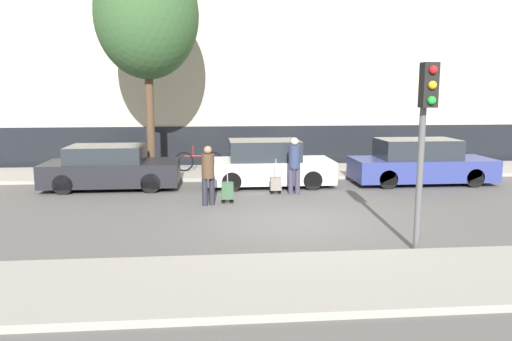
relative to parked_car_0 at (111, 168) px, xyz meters
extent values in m
plane|color=#565451|center=(5.03, -4.63, -0.64)|extent=(80.00, 80.00, 0.00)
cube|color=gray|center=(5.03, -8.38, -0.58)|extent=(28.00, 2.50, 0.12)
cube|color=gray|center=(5.03, 2.37, -0.58)|extent=(28.00, 3.00, 0.12)
cube|color=#B7AD99|center=(5.03, 6.27, 4.32)|extent=(28.00, 3.39, 9.92)
cube|color=black|center=(5.03, 4.55, 0.16)|extent=(27.44, 0.06, 1.60)
cube|color=black|center=(0.04, 0.00, -0.14)|extent=(4.12, 1.89, 0.70)
cube|color=#23282D|center=(-0.12, 0.00, 0.46)|extent=(2.26, 1.66, 0.51)
cylinder|color=black|center=(1.32, -0.86, -0.34)|extent=(0.60, 0.18, 0.60)
cylinder|color=black|center=(1.32, 0.86, -0.34)|extent=(0.60, 0.18, 0.60)
cylinder|color=black|center=(-1.23, -0.86, -0.34)|extent=(0.60, 0.18, 0.60)
cylinder|color=black|center=(-1.23, 0.86, -0.34)|extent=(0.60, 0.18, 0.60)
cube|color=silver|center=(4.99, -0.02, -0.14)|extent=(4.03, 1.85, 0.70)
cube|color=#23282D|center=(4.83, -0.02, 0.52)|extent=(2.22, 1.63, 0.64)
cylinder|color=black|center=(6.24, -0.86, -0.34)|extent=(0.60, 0.18, 0.60)
cylinder|color=black|center=(6.24, 0.81, -0.34)|extent=(0.60, 0.18, 0.60)
cylinder|color=black|center=(3.74, -0.86, -0.34)|extent=(0.60, 0.18, 0.60)
cylinder|color=black|center=(3.74, 0.81, -0.34)|extent=(0.60, 0.18, 0.60)
cube|color=navy|center=(10.03, -0.14, -0.14)|extent=(4.56, 1.74, 0.70)
cube|color=#23282D|center=(9.85, -0.14, 0.52)|extent=(2.51, 1.53, 0.63)
cylinder|color=black|center=(11.44, -0.92, -0.34)|extent=(0.60, 0.18, 0.60)
cylinder|color=black|center=(11.44, 0.64, -0.34)|extent=(0.60, 0.18, 0.60)
cylinder|color=black|center=(8.62, -0.92, -0.34)|extent=(0.60, 0.18, 0.60)
cylinder|color=black|center=(8.62, 0.64, -0.34)|extent=(0.60, 0.18, 0.60)
cylinder|color=#23232D|center=(3.14, -2.62, -0.27)|extent=(0.15, 0.15, 0.74)
cylinder|color=#23232D|center=(2.95, -2.69, -0.27)|extent=(0.15, 0.15, 0.74)
cylinder|color=#473323|center=(3.04, -2.65, 0.43)|extent=(0.34, 0.34, 0.65)
sphere|color=#936B4C|center=(3.04, -2.65, 0.85)|extent=(0.21, 0.21, 0.21)
cube|color=#335138|center=(3.56, -2.46, -0.29)|extent=(0.32, 0.24, 0.46)
cylinder|color=black|center=(3.45, -2.46, -0.58)|extent=(0.12, 0.03, 0.12)
cylinder|color=black|center=(3.67, -2.46, -0.58)|extent=(0.12, 0.03, 0.12)
cylinder|color=gray|center=(3.56, -2.54, 0.22)|extent=(0.02, 0.19, 0.53)
cylinder|color=#383347|center=(5.47, -1.43, -0.25)|extent=(0.15, 0.15, 0.78)
cylinder|color=#383347|center=(5.67, -1.44, -0.25)|extent=(0.15, 0.15, 0.78)
cylinder|color=#283351|center=(5.57, -1.44, 0.48)|extent=(0.34, 0.34, 0.68)
sphere|color=beige|center=(5.57, -1.44, 0.93)|extent=(0.22, 0.22, 0.22)
cube|color=slate|center=(5.02, -1.39, -0.32)|extent=(0.32, 0.24, 0.39)
cylinder|color=black|center=(4.91, -1.39, -0.58)|extent=(0.12, 0.03, 0.12)
cylinder|color=black|center=(5.13, -1.39, -0.58)|extent=(0.12, 0.03, 0.12)
cylinder|color=gray|center=(5.02, -1.46, 0.15)|extent=(0.02, 0.19, 0.53)
cylinder|color=#515154|center=(7.02, -6.88, 1.13)|extent=(0.12, 0.12, 3.54)
cube|color=black|center=(7.02, -7.06, 2.50)|extent=(0.28, 0.24, 0.80)
sphere|color=red|center=(7.02, -7.21, 2.77)|extent=(0.15, 0.15, 0.15)
sphere|color=gold|center=(7.02, -7.21, 2.50)|extent=(0.15, 0.15, 0.15)
sphere|color=green|center=(7.02, -7.21, 2.23)|extent=(0.15, 0.15, 0.15)
torus|color=black|center=(3.20, 2.38, -0.16)|extent=(0.72, 0.06, 0.72)
torus|color=black|center=(2.15, 2.38, -0.16)|extent=(0.72, 0.06, 0.72)
cylinder|color=maroon|center=(2.68, 2.38, 0.04)|extent=(1.00, 0.05, 0.05)
cylinder|color=maroon|center=(2.49, 2.38, 0.24)|extent=(0.04, 0.04, 0.40)
cylinder|color=#4C3826|center=(1.09, 1.53, 1.39)|extent=(0.28, 0.28, 3.81)
ellipsoid|color=#33562D|center=(1.09, 1.53, 4.87)|extent=(3.43, 3.43, 4.19)
camera|label=1|loc=(3.10, -15.77, 2.40)|focal=35.00mm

